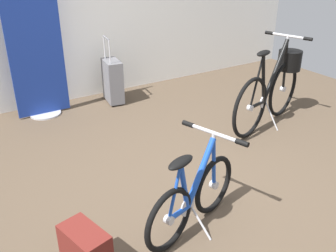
{
  "coord_description": "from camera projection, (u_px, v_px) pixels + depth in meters",
  "views": [
    {
      "loc": [
        -1.5,
        -2.07,
        1.84
      ],
      "look_at": [
        -0.09,
        0.2,
        0.55
      ],
      "focal_mm": 40.73,
      "sensor_mm": 36.0,
      "label": 1
    }
  ],
  "objects": [
    {
      "name": "display_bike_left",
      "position": [
        274.0,
        85.0,
        4.16
      ],
      "size": [
        1.33,
        0.57,
        0.96
      ],
      "color": "black",
      "rests_on": "ground_plane"
    },
    {
      "name": "floor_banner_stand",
      "position": [
        36.0,
        49.0,
        4.18
      ],
      "size": [
        0.6,
        0.36,
        1.75
      ],
      "color": "#B7B7BC",
      "rests_on": "ground_plane"
    },
    {
      "name": "rolling_suitcase",
      "position": [
        113.0,
        81.0,
        4.76
      ],
      "size": [
        0.23,
        0.38,
        0.83
      ],
      "color": "slate",
      "rests_on": "ground_plane"
    },
    {
      "name": "ground_plane",
      "position": [
        190.0,
        193.0,
        3.1
      ],
      "size": [
        7.0,
        7.0,
        0.0
      ],
      "primitive_type": "plane",
      "color": "brown"
    },
    {
      "name": "folding_bike_foreground",
      "position": [
        193.0,
        196.0,
        2.62
      ],
      "size": [
        0.93,
        0.52,
        0.69
      ],
      "color": "black",
      "rests_on": "ground_plane"
    }
  ]
}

